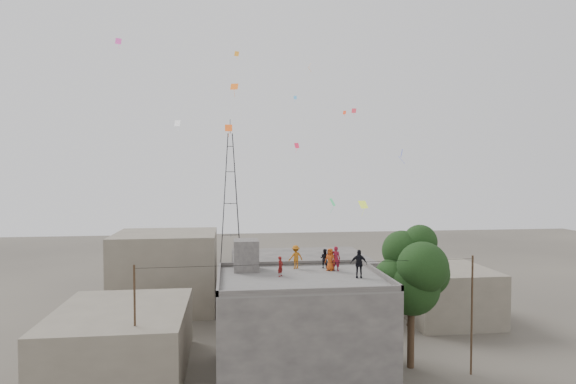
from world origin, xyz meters
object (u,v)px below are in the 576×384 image
at_px(tree, 413,272).
at_px(person_red_adult, 336,258).
at_px(person_dark_adult, 359,264).
at_px(transmission_tower, 230,197).
at_px(stair_head_box, 246,255).

height_order(tree, person_red_adult, tree).
xyz_separation_m(tree, person_dark_adult, (-3.88, -1.04, 0.85)).
bearing_deg(transmission_tower, stair_head_box, -88.77).
relative_size(tree, transmission_tower, 0.45).
distance_m(stair_head_box, person_dark_adult, 7.35).
xyz_separation_m(transmission_tower, person_red_adult, (6.58, -38.24, -2.17)).
distance_m(transmission_tower, person_dark_adult, 41.19).
distance_m(person_red_adult, person_dark_adult, 2.39).
bearing_deg(person_dark_adult, person_red_adult, 126.69).
distance_m(stair_head_box, person_red_adult, 5.84).
relative_size(transmission_tower, person_red_adult, 12.53).
relative_size(stair_head_box, tree, 0.22).
distance_m(transmission_tower, person_red_adult, 38.86).
distance_m(tree, transmission_tower, 41.12).
height_order(stair_head_box, transmission_tower, transmission_tower).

